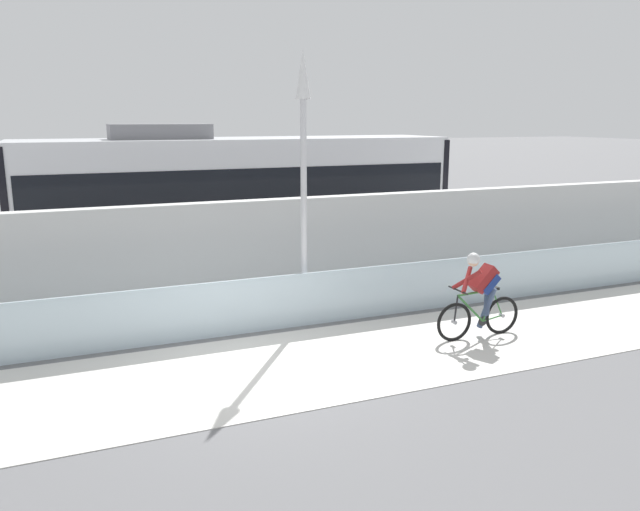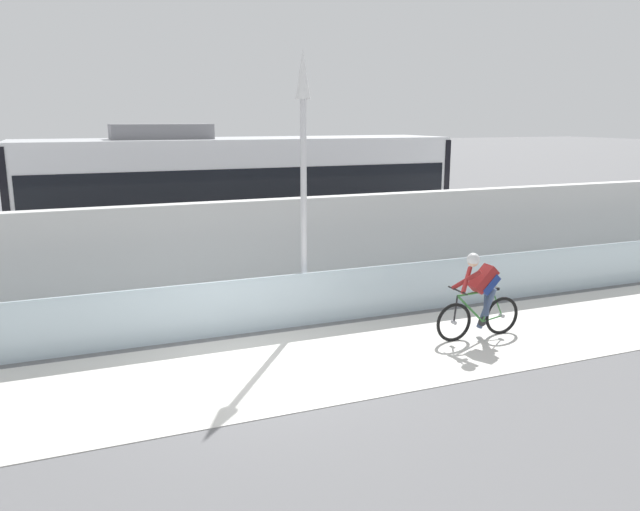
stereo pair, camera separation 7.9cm
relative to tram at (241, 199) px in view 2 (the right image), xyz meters
The scene contains 9 objects.
ground_plane 7.30m from the tram, 103.79° to the right, with size 200.00×200.00×0.00m, color slate.
bike_path_deck 7.30m from the tram, 103.79° to the right, with size 32.00×3.20×0.01m, color silver.
glass_parapet 5.45m from the tram, 108.58° to the right, with size 32.00×0.05×1.05m, color silver.
concrete_barrier_wall 3.69m from the tram, 117.71° to the right, with size 32.00×0.36×2.26m, color silver.
tram_rail_near 2.63m from the tram, 156.88° to the right, with size 32.00×0.08×0.01m, color #595654.
tram_rail_far 2.63m from the tram, 156.88° to the left, with size 32.00×0.08×0.01m, color #595654.
tram is the anchor object (origin of this frame).
cyclist_on_bike 7.40m from the tram, 69.35° to the right, with size 1.77×0.58×1.61m.
lamp_post_antenna 4.90m from the tram, 90.21° to the right, with size 0.28×0.28×5.20m.
Camera 2 is at (-2.54, -9.07, 3.96)m, focal length 35.25 mm.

